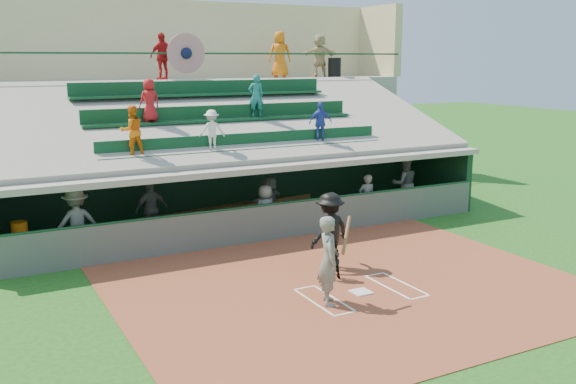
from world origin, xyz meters
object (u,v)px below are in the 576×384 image
catcher (332,260)px  trash_bin (334,68)px  home_plate (361,292)px  white_table (23,249)px  water_cooler (19,229)px  batter_at_plate (329,260)px

catcher → trash_bin: size_ratio=1.21×
trash_bin → home_plate: bearing=-119.1°
white_table → trash_bin: bearing=18.4°
home_plate → white_table: (-6.76, 6.22, 0.35)m
home_plate → water_cooler: (-6.81, 6.18, 0.90)m
trash_bin → catcher: bearing=-121.9°
catcher → home_plate: bearing=89.0°
water_cooler → catcher: bearing=-37.1°
home_plate → white_table: size_ratio=0.55×
batter_at_plate → catcher: batter_at_plate is taller
home_plate → trash_bin: 14.92m
home_plate → batter_at_plate: batter_at_plate is taller
water_cooler → batter_at_plate: bearing=-47.9°
catcher → white_table: bearing=-45.2°
home_plate → catcher: 1.23m
home_plate → trash_bin: size_ratio=0.51×
white_table → catcher: bearing=-43.2°
water_cooler → trash_bin: trash_bin is taller
batter_at_plate → white_table: bearing=131.7°
home_plate → trash_bin: trash_bin is taller
white_table → trash_bin: (13.59, 6.08, 4.64)m
home_plate → white_table: 9.19m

